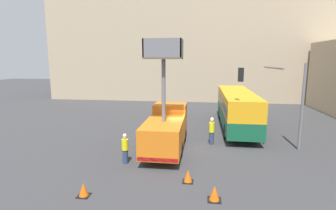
% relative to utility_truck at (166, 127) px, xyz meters
% --- Properties ---
extents(ground_plane, '(120.00, 120.00, 0.00)m').
position_rel_utility_truck_xyz_m(ground_plane, '(1.36, 0.51, -1.55)').
color(ground_plane, '#38383A').
extents(building_backdrop_far, '(44.00, 10.00, 16.34)m').
position_rel_utility_truck_xyz_m(building_backdrop_far, '(1.36, 25.36, 6.62)').
color(building_backdrop_far, tan).
rests_on(building_backdrop_far, ground_plane).
extents(utility_truck, '(2.31, 6.53, 7.11)m').
position_rel_utility_truck_xyz_m(utility_truck, '(0.00, 0.00, 0.00)').
color(utility_truck, orange).
rests_on(utility_truck, ground_plane).
extents(city_bus, '(2.57, 11.30, 3.20)m').
position_rel_utility_truck_xyz_m(city_bus, '(5.27, 6.49, 0.34)').
color(city_bus, '#145638').
rests_on(city_bus, ground_plane).
extents(traffic_light_pole, '(4.25, 3.99, 5.72)m').
position_rel_utility_truck_xyz_m(traffic_light_pole, '(7.23, 1.08, 2.38)').
color(traffic_light_pole, slate).
rests_on(traffic_light_pole, ground_plane).
extents(road_worker_near_truck, '(0.38, 0.38, 1.77)m').
position_rel_utility_truck_xyz_m(road_worker_near_truck, '(-2.02, -2.63, -0.67)').
color(road_worker_near_truck, navy).
rests_on(road_worker_near_truck, ground_plane).
extents(road_worker_directing, '(0.38, 0.38, 1.94)m').
position_rel_utility_truck_xyz_m(road_worker_directing, '(3.02, 1.56, -0.57)').
color(road_worker_directing, navy).
rests_on(road_worker_directing, ground_plane).
extents(traffic_cone_near_truck, '(0.57, 0.57, 0.66)m').
position_rel_utility_truck_xyz_m(traffic_cone_near_truck, '(2.92, -6.07, -1.25)').
color(traffic_cone_near_truck, black).
rests_on(traffic_cone_near_truck, ground_plane).
extents(traffic_cone_mid_road, '(0.53, 0.53, 0.61)m').
position_rel_utility_truck_xyz_m(traffic_cone_mid_road, '(-2.76, -6.48, -1.27)').
color(traffic_cone_mid_road, black).
rests_on(traffic_cone_mid_road, ground_plane).
extents(traffic_cone_far_side, '(0.54, 0.54, 0.61)m').
position_rel_utility_truck_xyz_m(traffic_cone_far_side, '(1.70, -4.51, -1.27)').
color(traffic_cone_far_side, black).
rests_on(traffic_cone_far_side, ground_plane).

